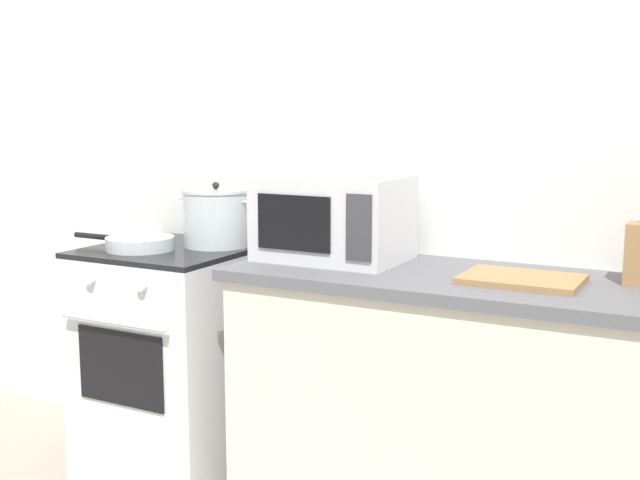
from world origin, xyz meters
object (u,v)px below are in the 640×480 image
object	(u,v)px
microwave	(334,218)
cutting_board	(522,279)
stove	(173,361)
stock_pot	(216,217)
frying_pan	(139,243)

from	to	relation	value
microwave	cutting_board	bearing A→B (deg)	-6.40
stove	stock_pot	world-z (taller)	stock_pot
stock_pot	stove	bearing A→B (deg)	-139.12
stock_pot	microwave	world-z (taller)	microwave
cutting_board	microwave	bearing A→B (deg)	173.60
stove	microwave	bearing A→B (deg)	6.68
stove	cutting_board	distance (m)	1.45
stove	microwave	size ratio (longest dim) A/B	1.84
stove	frying_pan	size ratio (longest dim) A/B	2.00
stove	cutting_board	xyz separation A→B (m)	(1.37, 0.00, 0.47)
frying_pan	cutting_board	distance (m)	1.45
stove	stock_pot	bearing A→B (deg)	40.88
stock_pot	frying_pan	bearing A→B (deg)	-135.33
stove	cutting_board	bearing A→B (deg)	0.05
microwave	stove	bearing A→B (deg)	-173.32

